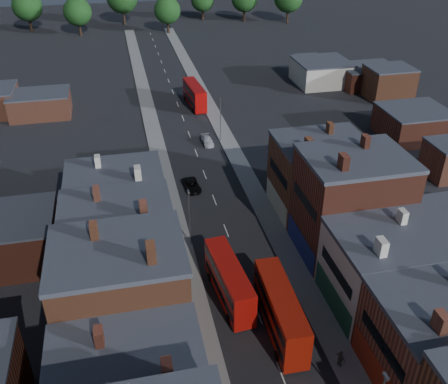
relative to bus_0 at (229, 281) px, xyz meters
name	(u,v)px	position (x,y,z in m)	size (l,w,h in m)	color
pavement_west	(163,173)	(-3.94, 30.86, -2.48)	(3.00, 200.00, 0.12)	gray
pavement_east	(240,165)	(9.06, 30.86, -2.48)	(3.00, 200.00, 0.12)	gray
lamp_post_2	(189,214)	(-2.64, 10.86, 2.16)	(0.25, 0.70, 8.12)	slate
lamp_post_3	(220,117)	(7.76, 40.86, 2.16)	(0.25, 0.70, 8.12)	slate
bus_0	(229,281)	(0.00, 0.00, 0.00)	(3.51, 11.09, 4.71)	#B20F0A
bus_1	(280,311)	(4.06, -5.79, 0.17)	(3.14, 11.69, 5.03)	#A11709
bus_2	(195,95)	(6.06, 59.02, 0.02)	(3.44, 11.15, 4.74)	#9F0807
car_1	(276,301)	(4.87, -2.29, -1.92)	(1.32, 3.77, 1.24)	navy
car_2	(192,185)	(-0.18, 24.75, -1.88)	(2.19, 4.76, 1.32)	black
car_3	(207,141)	(5.16, 40.02, -1.92)	(1.75, 4.30, 1.25)	silver
ped_1	(215,379)	(-3.86, -11.12, -1.62)	(0.78, 0.43, 1.59)	#3B2217
ped_3	(340,359)	(8.31, -11.53, -1.45)	(1.14, 0.52, 1.94)	#5E5A51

